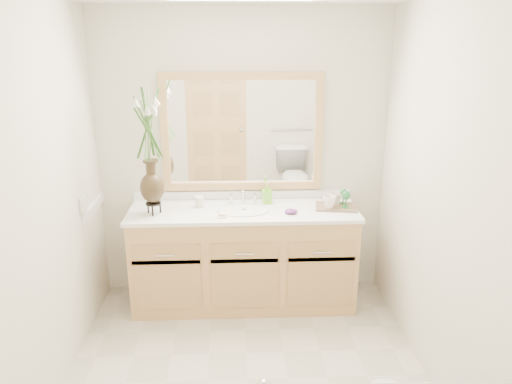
{
  "coord_description": "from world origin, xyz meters",
  "views": [
    {
      "loc": [
        -0.07,
        -2.76,
        2.19
      ],
      "look_at": [
        0.09,
        0.65,
        1.09
      ],
      "focal_mm": 35.0,
      "sensor_mm": 36.0,
      "label": 1
    }
  ],
  "objects_px": {
    "soap_bottle": "(267,194)",
    "flower_vase": "(149,137)",
    "tray": "(336,207)",
    "tumbler": "(199,202)"
  },
  "relations": [
    {
      "from": "tumbler",
      "to": "soap_bottle",
      "type": "height_order",
      "value": "soap_bottle"
    },
    {
      "from": "tumbler",
      "to": "tray",
      "type": "relative_size",
      "value": 0.27
    },
    {
      "from": "soap_bottle",
      "to": "tray",
      "type": "bearing_deg",
      "value": -21.18
    },
    {
      "from": "flower_vase",
      "to": "tray",
      "type": "height_order",
      "value": "flower_vase"
    },
    {
      "from": "soap_bottle",
      "to": "tray",
      "type": "height_order",
      "value": "soap_bottle"
    },
    {
      "from": "flower_vase",
      "to": "tumbler",
      "type": "height_order",
      "value": "flower_vase"
    },
    {
      "from": "tumbler",
      "to": "soap_bottle",
      "type": "bearing_deg",
      "value": 7.61
    },
    {
      "from": "soap_bottle",
      "to": "flower_vase",
      "type": "bearing_deg",
      "value": -172.78
    },
    {
      "from": "soap_bottle",
      "to": "tray",
      "type": "distance_m",
      "value": 0.58
    },
    {
      "from": "flower_vase",
      "to": "soap_bottle",
      "type": "distance_m",
      "value": 1.07
    }
  ]
}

